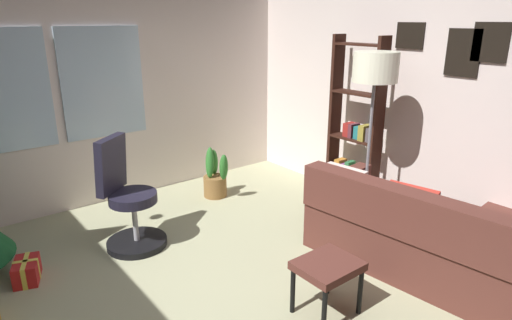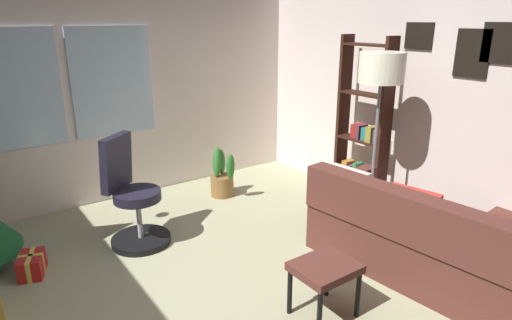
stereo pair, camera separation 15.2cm
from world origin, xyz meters
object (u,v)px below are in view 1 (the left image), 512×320
Objects in this scene: office_chair at (128,204)px; floor_lamp at (375,77)px; footstool at (328,270)px; potted_plant at (215,179)px; couch at (452,239)px; bookshelf at (355,132)px; gift_box_red at (27,271)px.

floor_lamp reaches higher than office_chair.
footstool is 0.69× the size of potted_plant.
floor_lamp is 2.21m from potted_plant.
couch is 1.29m from footstool.
floor_lamp is at bearing -128.38° from bookshelf.
couch is 2.88m from office_chair.
bookshelf is (0.48, 1.48, 0.55)m from couch.
gift_box_red is 0.31× the size of office_chair.
gift_box_red is 0.97m from office_chair.
bookshelf is (1.74, 1.22, 0.49)m from footstool.
footstool is at bearing -144.79° from bookshelf.
floor_lamp is 2.81× the size of potted_plant.
gift_box_red is at bearing -177.82° from office_chair.
footstool is 0.23× the size of bookshelf.
office_chair is 0.60× the size of floor_lamp.
potted_plant reaches higher than gift_box_red.
footstool is 0.25× the size of floor_lamp.
gift_box_red is 0.18× the size of bookshelf.
floor_lamp is at bearing -28.14° from office_chair.
couch is 3.55m from gift_box_red.
bookshelf reaches higher than footstool.
bookshelf is at bearing 35.21° from footstool.
couch is at bearing -75.18° from potted_plant.
couch is 3.38× the size of potted_plant.
bookshelf is 3.02× the size of potted_plant.
potted_plant is at bearing 21.25° from office_chair.
office_chair reaches higher than gift_box_red.
gift_box_red is at bearing -166.35° from potted_plant.
office_chair is at bearing 165.88° from bookshelf.
office_chair is at bearing 133.23° from couch.
bookshelf reaches higher than potted_plant.
bookshelf is 1.07× the size of floor_lamp.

